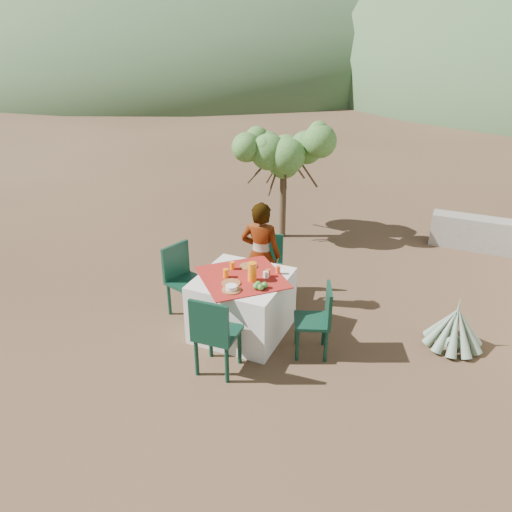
% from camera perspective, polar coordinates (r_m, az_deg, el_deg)
% --- Properties ---
extents(ground, '(160.00, 160.00, 0.00)m').
position_cam_1_polar(ground, '(6.81, -3.81, -5.62)').
color(ground, '#3A271A').
rests_on(ground, ground).
extents(table, '(1.30, 1.30, 0.76)m').
position_cam_1_polar(table, '(6.07, -1.58, -5.58)').
color(table, white).
rests_on(table, ground).
extents(chair_far, '(0.47, 0.47, 0.86)m').
position_cam_1_polar(chair_far, '(6.87, 1.27, -0.72)').
color(chair_far, black).
rests_on(chair_far, ground).
extents(chair_near, '(0.46, 0.46, 0.95)m').
position_cam_1_polar(chair_near, '(5.32, -4.78, -8.70)').
color(chair_near, black).
rests_on(chair_near, ground).
extents(chair_left, '(0.53, 0.53, 0.93)m').
position_cam_1_polar(chair_left, '(6.48, -8.38, -2.31)').
color(chair_left, black).
rests_on(chair_left, ground).
extents(chair_right, '(0.51, 0.51, 0.85)m').
position_cam_1_polar(chair_right, '(5.69, 7.15, -6.98)').
color(chair_right, black).
rests_on(chair_right, ground).
extents(person, '(0.57, 0.42, 1.45)m').
position_cam_1_polar(person, '(6.50, 0.54, 0.08)').
color(person, '#8C6651').
rests_on(person, ground).
extents(shrub_tree, '(1.52, 1.50, 1.79)m').
position_cam_1_polar(shrub_tree, '(8.55, 3.69, 11.14)').
color(shrub_tree, '#473723').
rests_on(shrub_tree, ground).
extents(agave, '(0.69, 0.70, 0.74)m').
position_cam_1_polar(agave, '(6.32, 21.76, -7.64)').
color(agave, gray).
rests_on(agave, ground).
extents(hill_near_left, '(40.00, 40.00, 16.00)m').
position_cam_1_polar(hill_near_left, '(40.98, -7.03, 20.13)').
color(hill_near_left, '#34522E').
rests_on(hill_near_left, ground).
extents(hill_far_center, '(60.00, 60.00, 24.00)m').
position_cam_1_polar(hill_far_center, '(57.66, 18.38, 20.54)').
color(hill_far_center, slate).
rests_on(hill_far_center, ground).
extents(plate_far, '(0.22, 0.22, 0.01)m').
position_cam_1_polar(plate_far, '(6.11, -0.86, -1.17)').
color(plate_far, brown).
rests_on(plate_far, table).
extents(plate_near, '(0.22, 0.22, 0.01)m').
position_cam_1_polar(plate_near, '(5.73, -2.87, -3.12)').
color(plate_near, brown).
rests_on(plate_near, table).
extents(glass_far, '(0.06, 0.06, 0.10)m').
position_cam_1_polar(glass_far, '(6.04, -2.74, -1.09)').
color(glass_far, orange).
rests_on(glass_far, table).
extents(glass_near, '(0.07, 0.07, 0.11)m').
position_cam_1_polar(glass_near, '(5.85, -3.47, -1.98)').
color(glass_near, orange).
rests_on(glass_near, table).
extents(juice_pitcher, '(0.10, 0.10, 0.23)m').
position_cam_1_polar(juice_pitcher, '(5.74, -0.43, -1.81)').
color(juice_pitcher, orange).
rests_on(juice_pitcher, table).
extents(bowl_plate, '(0.22, 0.22, 0.01)m').
position_cam_1_polar(bowl_plate, '(5.59, -2.82, -3.88)').
color(bowl_plate, brown).
rests_on(bowl_plate, table).
extents(white_bowl, '(0.13, 0.13, 0.05)m').
position_cam_1_polar(white_bowl, '(5.58, -2.82, -3.61)').
color(white_bowl, white).
rests_on(white_bowl, bowl_plate).
extents(jar_left, '(0.06, 0.06, 0.09)m').
position_cam_1_polar(jar_left, '(5.87, 1.39, -1.95)').
color(jar_left, '#E55D28').
rests_on(jar_left, table).
extents(jar_right, '(0.06, 0.06, 0.09)m').
position_cam_1_polar(jar_right, '(5.95, 2.54, -1.55)').
color(jar_right, '#E55D28').
rests_on(jar_right, table).
extents(napkin_holder, '(0.07, 0.05, 0.08)m').
position_cam_1_polar(napkin_holder, '(5.84, 1.14, -2.15)').
color(napkin_holder, white).
rests_on(napkin_holder, table).
extents(fruit_cluster, '(0.15, 0.14, 0.08)m').
position_cam_1_polar(fruit_cluster, '(5.60, 0.45, -3.41)').
color(fruit_cluster, '#437F2E').
rests_on(fruit_cluster, table).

